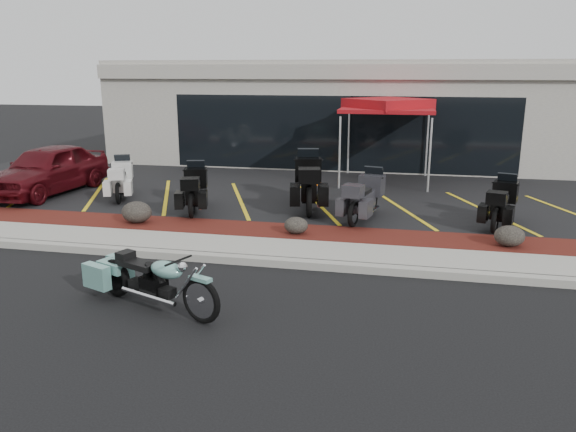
% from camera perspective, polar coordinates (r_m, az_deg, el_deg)
% --- Properties ---
extents(ground, '(90.00, 90.00, 0.00)m').
position_cam_1_polar(ground, '(10.07, -1.94, -6.79)').
color(ground, black).
rests_on(ground, ground).
extents(curb, '(24.00, 0.25, 0.15)m').
position_cam_1_polar(curb, '(10.86, -0.82, -4.72)').
color(curb, gray).
rests_on(curb, ground).
extents(sidewalk, '(24.00, 1.20, 0.15)m').
position_cam_1_polar(sidewalk, '(11.51, -0.06, -3.59)').
color(sidewalk, gray).
rests_on(sidewalk, ground).
extents(mulch_bed, '(24.00, 1.20, 0.16)m').
position_cam_1_polar(mulch_bed, '(12.63, 1.06, -1.89)').
color(mulch_bed, '#3C160D').
rests_on(mulch_bed, ground).
extents(upper_lot, '(26.00, 9.60, 0.15)m').
position_cam_1_polar(upper_lot, '(17.81, 4.31, 2.96)').
color(upper_lot, black).
rests_on(upper_lot, ground).
extents(dealership_building, '(18.00, 8.16, 4.00)m').
position_cam_1_polar(dealership_building, '(23.73, 6.44, 10.55)').
color(dealership_building, gray).
rests_on(dealership_building, ground).
extents(boulder_left, '(0.72, 0.60, 0.51)m').
position_cam_1_polar(boulder_left, '(13.72, -15.12, 0.38)').
color(boulder_left, black).
rests_on(boulder_left, mulch_bed).
extents(boulder_mid, '(0.53, 0.44, 0.38)m').
position_cam_1_polar(boulder_mid, '(12.37, 0.83, -0.96)').
color(boulder_mid, black).
rests_on(boulder_mid, mulch_bed).
extents(boulder_right, '(0.61, 0.51, 0.43)m').
position_cam_1_polar(boulder_right, '(12.35, 21.58, -1.90)').
color(boulder_right, black).
rests_on(boulder_right, mulch_bed).
extents(hero_cruiser, '(2.76, 1.64, 0.95)m').
position_cam_1_polar(hero_cruiser, '(8.45, -8.84, -7.81)').
color(hero_cruiser, '#69A49A').
rests_on(hero_cruiser, ground).
extents(touring_white, '(1.42, 2.10, 1.14)m').
position_cam_1_polar(touring_white, '(17.15, -16.39, 4.14)').
color(touring_white, silver).
rests_on(touring_white, upper_lot).
extents(touring_black_front, '(1.32, 2.20, 1.20)m').
position_cam_1_polar(touring_black_front, '(15.26, -9.28, 3.41)').
color(touring_black_front, black).
rests_on(touring_black_front, upper_lot).
extents(touring_black_mid, '(1.41, 2.65, 1.46)m').
position_cam_1_polar(touring_black_mid, '(15.46, 2.04, 4.24)').
color(touring_black_mid, black).
rests_on(touring_black_mid, upper_lot).
extents(touring_grey, '(1.24, 2.18, 1.19)m').
position_cam_1_polar(touring_grey, '(14.30, 8.63, 2.67)').
color(touring_grey, '#313036').
rests_on(touring_grey, upper_lot).
extents(touring_black_rear, '(1.27, 2.09, 1.14)m').
position_cam_1_polar(touring_black_rear, '(14.51, 21.22, 1.89)').
color(touring_black_rear, black).
rests_on(touring_black_rear, upper_lot).
extents(parked_car, '(2.04, 4.31, 1.42)m').
position_cam_1_polar(parked_car, '(17.84, -23.25, 4.39)').
color(parked_car, '#470A10').
rests_on(parked_car, upper_lot).
extents(traffic_cone, '(0.37, 0.37, 0.51)m').
position_cam_1_polar(traffic_cone, '(17.73, 2.90, 4.01)').
color(traffic_cone, orange).
rests_on(traffic_cone, upper_lot).
extents(popup_canopy, '(3.36, 3.36, 2.64)m').
position_cam_1_polar(popup_canopy, '(18.19, 10.08, 10.89)').
color(popup_canopy, silver).
rests_on(popup_canopy, upper_lot).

